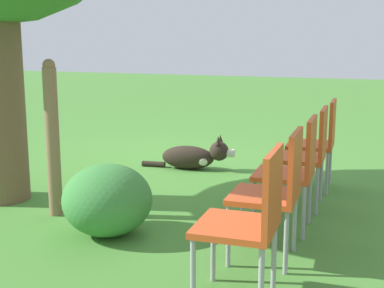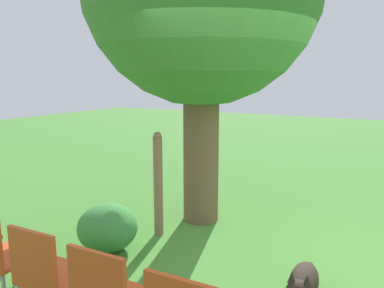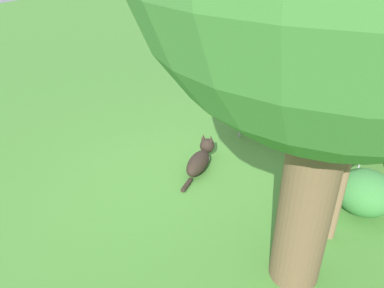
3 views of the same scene
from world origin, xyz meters
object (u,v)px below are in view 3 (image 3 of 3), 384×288
red_chair_0 (258,105)px  red_chair_2 (337,122)px  dog (200,159)px  red_chair_3 (383,131)px  fence_post (340,188)px  red_chair_1 (296,113)px

red_chair_0 → red_chair_2: same height
dog → red_chair_3: bearing=-64.1°
dog → red_chair_3: red_chair_3 is taller
fence_post → red_chair_1: size_ratio=1.48×
red_chair_2 → fence_post: bearing=7.4°
fence_post → red_chair_2: 1.91m
red_chair_1 → fence_post: bearing=23.8°
red_chair_1 → red_chair_3: 1.21m
dog → red_chair_0: bearing=-19.3°
red_chair_1 → red_chair_3: size_ratio=1.00×
dog → red_chair_2: red_chair_2 is taller
red_chair_0 → red_chair_1: bearing=86.7°
red_chair_0 → red_chair_3: bearing=86.7°
dog → fence_post: fence_post is taller
dog → fence_post: (0.52, 1.86, 0.49)m
red_chair_0 → red_chair_2: 1.21m
dog → red_chair_0: 1.45m
fence_post → red_chair_3: 1.90m
fence_post → red_chair_1: (-1.89, -0.94, -0.14)m
fence_post → red_chair_0: bearing=-140.8°
red_chair_0 → red_chair_3: 1.82m
red_chair_0 → fence_post: bearing=36.5°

